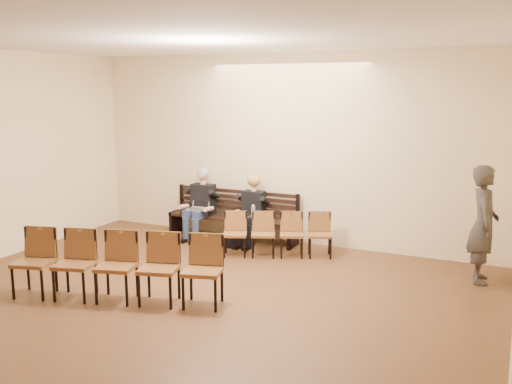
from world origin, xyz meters
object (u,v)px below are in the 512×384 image
bench (232,228)px  seated_woman (251,213)px  laptop (197,210)px  chair_row_front (277,235)px  passerby (484,216)px  water_bottle (253,218)px  chair_row_back (116,267)px  bag (237,239)px  seated_man (201,204)px

bench → seated_woman: seated_woman is taller
laptop → chair_row_front: bearing=-15.5°
bench → passerby: size_ratio=1.28×
laptop → water_bottle: size_ratio=1.54×
seated_woman → chair_row_back: size_ratio=0.40×
bag → chair_row_back: bearing=-95.0°
seated_woman → passerby: 4.07m
water_bottle → chair_row_back: (-0.57, -3.13, -0.09)m
water_bottle → passerby: bearing=-2.6°
seated_woman → chair_row_back: (-0.41, -3.39, -0.11)m
bag → laptop: bearing=172.3°
seated_woman → bag: size_ratio=3.15×
laptop → water_bottle: laptop is taller
seated_man → chair_row_back: seated_man is taller
bench → chair_row_front: 1.39m
seated_man → water_bottle: 1.28m
passerby → chair_row_back: (-4.43, -2.95, -0.54)m
bench → seated_woman: 0.60m
passerby → chair_row_back: 5.35m
laptop → chair_row_back: 3.27m
laptop → chair_row_front: size_ratio=0.19×
bench → chair_row_front: chair_row_front is taller
water_bottle → chair_row_front: size_ratio=0.13×
passerby → water_bottle: bearing=77.9°
laptop → passerby: passerby is taller
laptop → water_bottle: bearing=-8.2°
bag → chair_row_front: size_ratio=0.20×
seated_woman → bag: 0.56m
chair_row_back → laptop: bearing=85.3°
water_bottle → passerby: 3.89m
chair_row_front → laptop: bearing=145.9°
seated_woman → water_bottle: (0.16, -0.26, -0.02)m
seated_man → laptop: size_ratio=3.66×
bench → passerby: 4.59m
seated_man → laptop: (0.03, -0.18, -0.08)m
passerby → chair_row_front: passerby is taller
water_bottle → chair_row_front: bearing=-24.8°
seated_woman → bag: (-0.14, -0.30, -0.45)m
bench → water_bottle: water_bottle is taller
bench → laptop: bearing=-153.1°
bench → laptop: size_ratio=7.17×
seated_woman → water_bottle: bearing=-57.8°
seated_man → bag: 1.13m
bag → chair_row_back: 3.11m
passerby → chair_row_back: passerby is taller
seated_man → laptop: bearing=-80.3°
chair_row_back → passerby: bearing=17.5°
passerby → bench: bearing=73.5°
passerby → chair_row_back: size_ratio=0.70×
water_bottle → passerby: passerby is taller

